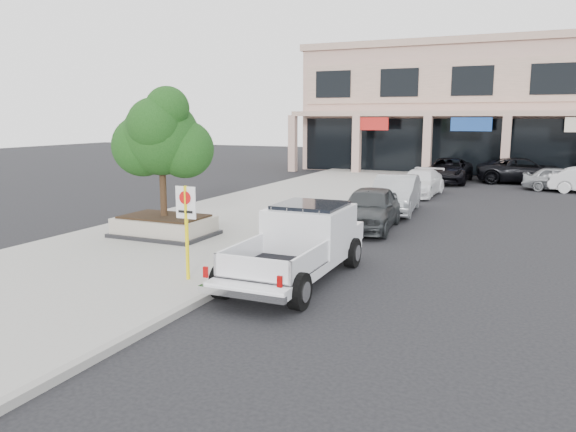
% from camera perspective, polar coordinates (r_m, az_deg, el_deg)
% --- Properties ---
extents(ground, '(120.00, 120.00, 0.00)m').
position_cam_1_polar(ground, '(13.52, 0.91, -7.49)').
color(ground, black).
rests_on(ground, ground).
extents(sidewalk, '(8.00, 52.00, 0.15)m').
position_cam_1_polar(sidewalk, '(21.13, -6.37, -0.92)').
color(sidewalk, gray).
rests_on(sidewalk, ground).
extents(curb, '(0.20, 52.00, 0.15)m').
position_cam_1_polar(curb, '(19.45, 3.71, -1.83)').
color(curb, gray).
rests_on(curb, ground).
extents(planter, '(3.20, 2.20, 0.68)m').
position_cam_1_polar(planter, '(19.20, -12.43, -0.99)').
color(planter, black).
rests_on(planter, sidewalk).
extents(planter_tree, '(2.90, 2.55, 4.00)m').
position_cam_1_polar(planter_tree, '(18.92, -12.16, 7.83)').
color(planter_tree, '#301C12').
rests_on(planter_tree, planter).
extents(no_parking_sign, '(0.55, 0.09, 2.30)m').
position_cam_1_polar(no_parking_sign, '(13.71, -10.29, -0.37)').
color(no_parking_sign, yellow).
rests_on(no_parking_sign, sidewalk).
extents(hedge, '(1.10, 0.99, 0.93)m').
position_cam_1_polar(hedge, '(18.59, -0.08, -0.67)').
color(hedge, '#1E4413').
rests_on(hedge, sidewalk).
extents(pickup_truck, '(2.20, 5.84, 1.83)m').
position_cam_1_polar(pickup_truck, '(14.00, 0.67, -2.98)').
color(pickup_truck, white).
rests_on(pickup_truck, ground).
extents(curb_car_a, '(2.23, 4.73, 1.56)m').
position_cam_1_polar(curb_car_a, '(20.71, 8.28, 0.79)').
color(curb_car_a, '#2D3032').
rests_on(curb_car_a, ground).
extents(curb_car_b, '(2.15, 4.99, 1.60)m').
position_cam_1_polar(curb_car_b, '(24.53, 10.86, 2.19)').
color(curb_car_b, '#9FA3A7').
rests_on(curb_car_b, ground).
extents(curb_car_c, '(2.09, 4.72, 1.35)m').
position_cam_1_polar(curb_car_c, '(30.19, 13.24, 3.31)').
color(curb_car_c, white).
rests_on(curb_car_c, ground).
extents(curb_car_d, '(2.53, 5.50, 1.53)m').
position_cam_1_polar(curb_car_d, '(36.65, 15.93, 4.48)').
color(curb_car_d, black).
rests_on(curb_car_d, ground).
extents(lot_car_a, '(4.10, 1.92, 1.36)m').
position_cam_1_polar(lot_car_a, '(34.55, 26.00, 3.39)').
color(lot_car_a, '#97999E').
rests_on(lot_car_a, ground).
extents(lot_car_d, '(6.01, 3.42, 1.58)m').
position_cam_1_polar(lot_car_d, '(37.72, 22.90, 4.26)').
color(lot_car_d, black).
rests_on(lot_car_d, ground).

